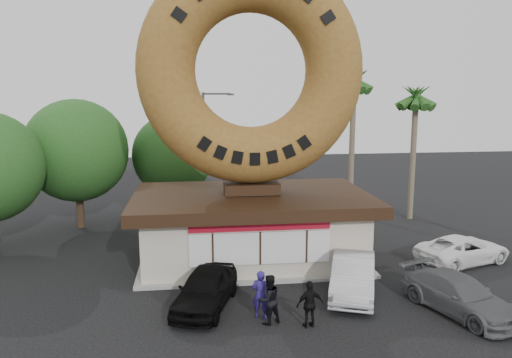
{
  "coord_description": "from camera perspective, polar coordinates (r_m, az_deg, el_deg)",
  "views": [
    {
      "loc": [
        -2.73,
        -17.1,
        8.15
      ],
      "look_at": [
        -0.04,
        4.0,
        4.34
      ],
      "focal_mm": 35.0,
      "sensor_mm": 36.0,
      "label": 1
    }
  ],
  "objects": [
    {
      "name": "palm_near",
      "position": [
        32.74,
        11.13,
        10.43
      ],
      "size": [
        2.6,
        2.6,
        9.75
      ],
      "color": "#726651",
      "rests_on": "ground"
    },
    {
      "name": "giant_donut",
      "position": [
        23.28,
        -0.54,
        12.25
      ],
      "size": [
        10.4,
        2.65,
        10.4
      ],
      "primitive_type": "torus",
      "rotation": [
        1.57,
        0.0,
        0.0
      ],
      "color": "olive",
      "rests_on": "donut_shop"
    },
    {
      "name": "tree_west",
      "position": [
        31.05,
        -19.83,
        3.07
      ],
      "size": [
        6.0,
        6.0,
        7.65
      ],
      "color": "#473321",
      "rests_on": "ground"
    },
    {
      "name": "car_black",
      "position": [
        19.38,
        -5.8,
        -12.36
      ],
      "size": [
        3.02,
        4.69,
        1.49
      ],
      "primitive_type": "imported",
      "rotation": [
        0.0,
        0.0,
        -0.32
      ],
      "color": "black",
      "rests_on": "ground"
    },
    {
      "name": "street_lamp",
      "position": [
        33.32,
        -5.72,
        3.78
      ],
      "size": [
        2.11,
        0.2,
        8.0
      ],
      "color": "#59595E",
      "rests_on": "ground"
    },
    {
      "name": "car_grey",
      "position": [
        20.34,
        22.22,
        -12.16
      ],
      "size": [
        3.36,
        5.08,
        1.37
      ],
      "primitive_type": "imported",
      "rotation": [
        0.0,
        0.0,
        0.34
      ],
      "color": "#5B5E61",
      "rests_on": "ground"
    },
    {
      "name": "donut_shop",
      "position": [
        24.11,
        -0.5,
        -5.2
      ],
      "size": [
        11.2,
        7.2,
        3.8
      ],
      "color": "beige",
      "rests_on": "ground"
    },
    {
      "name": "person_left",
      "position": [
        18.42,
        0.52,
        -13.04
      ],
      "size": [
        0.74,
        0.59,
        1.78
      ],
      "primitive_type": "imported",
      "rotation": [
        0.0,
        0.0,
        2.85
      ],
      "color": "navy",
      "rests_on": "ground"
    },
    {
      "name": "car_silver",
      "position": [
        20.85,
        11.03,
        -10.75
      ],
      "size": [
        3.15,
        4.99,
        1.55
      ],
      "primitive_type": "imported",
      "rotation": [
        0.0,
        0.0,
        -0.35
      ],
      "color": "#BCBDC2",
      "rests_on": "ground"
    },
    {
      "name": "palm_far",
      "position": [
        32.64,
        17.82,
        8.5
      ],
      "size": [
        2.6,
        2.6,
        8.75
      ],
      "color": "#726651",
      "rests_on": "ground"
    },
    {
      "name": "tree_mid",
      "position": [
        32.39,
        -9.46,
        2.69
      ],
      "size": [
        5.2,
        5.2,
        6.63
      ],
      "color": "#473321",
      "rests_on": "ground"
    },
    {
      "name": "person_center",
      "position": [
        18.01,
        1.47,
        -13.59
      ],
      "size": [
        1.07,
        0.98,
        1.8
      ],
      "primitive_type": "imported",
      "rotation": [
        0.0,
        0.0,
        3.56
      ],
      "color": "black",
      "rests_on": "ground"
    },
    {
      "name": "person_right",
      "position": [
        17.88,
        6.18,
        -14.05
      ],
      "size": [
        1.04,
        0.58,
        1.67
      ],
      "primitive_type": "imported",
      "rotation": [
        0.0,
        0.0,
        3.33
      ],
      "color": "black",
      "rests_on": "ground"
    },
    {
      "name": "car_white",
      "position": [
        25.95,
        22.59,
        -7.44
      ],
      "size": [
        5.14,
        3.52,
        1.3
      ],
      "primitive_type": "imported",
      "rotation": [
        0.0,
        0.0,
        1.89
      ],
      "color": "white",
      "rests_on": "ground"
    },
    {
      "name": "ground",
      "position": [
        19.14,
        1.69,
        -15.04
      ],
      "size": [
        90.0,
        90.0,
        0.0
      ],
      "primitive_type": "plane",
      "color": "black",
      "rests_on": "ground"
    }
  ]
}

